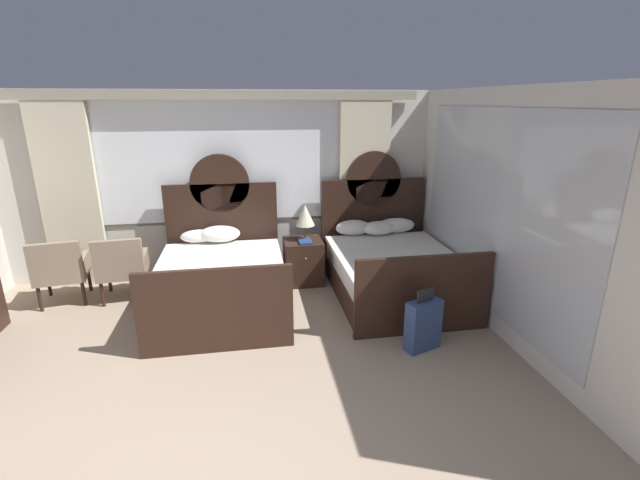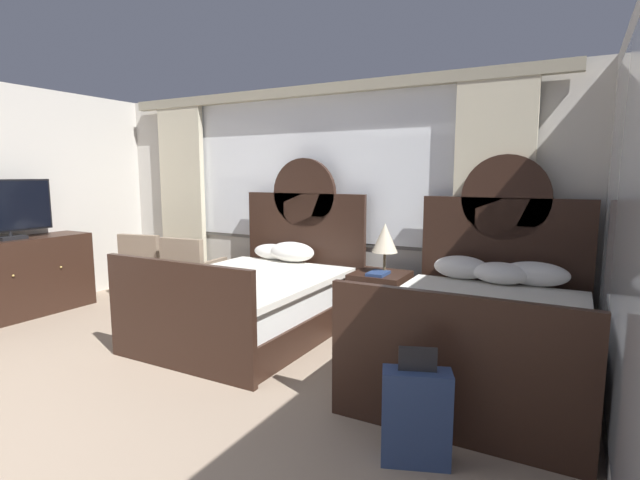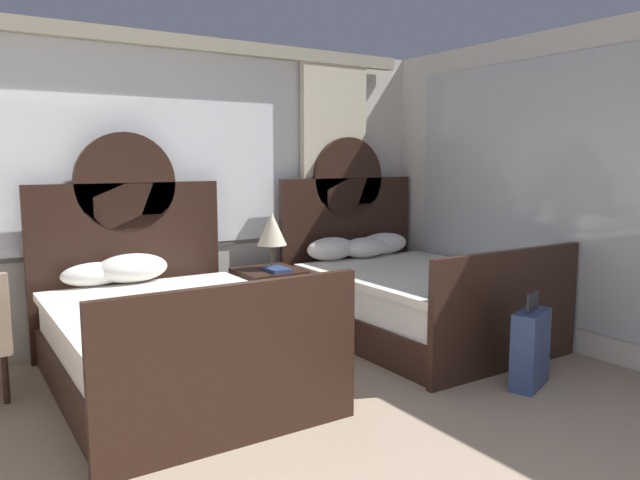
% 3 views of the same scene
% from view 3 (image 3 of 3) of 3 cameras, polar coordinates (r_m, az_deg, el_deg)
% --- Properties ---
extents(wall_back_window, '(6.13, 0.22, 2.70)m').
position_cam_3_polar(wall_back_window, '(5.43, -17.94, 5.42)').
color(wall_back_window, beige).
rests_on(wall_back_window, ground_plane).
extents(wall_right_mirror, '(0.08, 4.78, 2.70)m').
position_cam_3_polar(wall_right_mirror, '(5.34, 24.59, 4.11)').
color(wall_right_mirror, beige).
rests_on(wall_right_mirror, ground_plane).
extents(bed_near_window, '(1.60, 2.17, 1.84)m').
position_cam_3_polar(bed_near_window, '(4.47, -14.15, -8.73)').
color(bed_near_window, black).
rests_on(bed_near_window, ground_plane).
extents(bed_near_mirror, '(1.60, 2.17, 1.84)m').
position_cam_3_polar(bed_near_mirror, '(5.60, 8.47, -5.19)').
color(bed_near_mirror, black).
rests_on(bed_near_mirror, ground_plane).
extents(nightstand_between_beds, '(0.55, 0.57, 0.64)m').
position_cam_3_polar(nightstand_between_beds, '(5.47, -4.83, -6.09)').
color(nightstand_between_beds, black).
rests_on(nightstand_between_beds, ground_plane).
extents(table_lamp_on_nightstand, '(0.27, 0.27, 0.52)m').
position_cam_3_polar(table_lamp_on_nightstand, '(5.37, -4.60, 1.02)').
color(table_lamp_on_nightstand, brown).
rests_on(table_lamp_on_nightstand, nightstand_between_beds).
extents(book_on_nightstand, '(0.18, 0.26, 0.03)m').
position_cam_3_polar(book_on_nightstand, '(5.31, -4.15, -2.81)').
color(book_on_nightstand, navy).
rests_on(book_on_nightstand, nightstand_between_beds).
extents(suitcase_on_floor, '(0.42, 0.29, 0.69)m').
position_cam_3_polar(suitcase_on_floor, '(4.59, 19.36, -9.69)').
color(suitcase_on_floor, navy).
rests_on(suitcase_on_floor, ground_plane).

